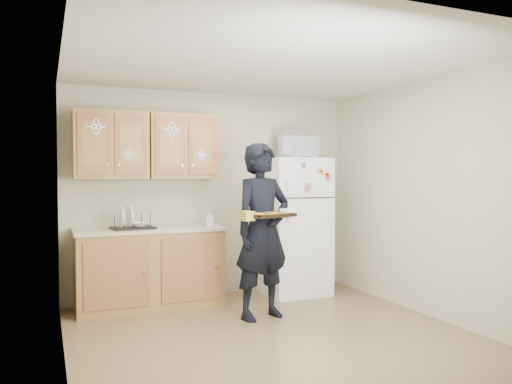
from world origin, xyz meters
TOP-DOWN VIEW (x-y plane):
  - floor at (0.00, 0.00)m, footprint 3.60×3.60m
  - ceiling at (0.00, 0.00)m, footprint 3.60×3.60m
  - wall_back at (0.00, 1.80)m, footprint 3.60×0.04m
  - wall_front at (0.00, -1.80)m, footprint 3.60×0.04m
  - wall_left at (-1.80, 0.00)m, footprint 0.04×3.60m
  - wall_right at (1.80, 0.00)m, footprint 0.04×3.60m
  - refrigerator at (0.95, 1.43)m, footprint 0.75×0.70m
  - base_cabinet at (-0.85, 1.48)m, footprint 1.60×0.60m
  - countertop at (-0.85, 1.48)m, footprint 1.64×0.64m
  - upper_cab_left at (-1.25, 1.61)m, footprint 0.80×0.33m
  - upper_cab_right at (-0.43, 1.61)m, footprint 0.80×0.33m
  - cereal_box at (1.47, 1.67)m, footprint 0.20×0.07m
  - person at (0.15, 0.59)m, footprint 0.75×0.58m
  - baking_tray at (0.08, 0.30)m, footprint 0.53×0.44m
  - pizza_front_left at (-0.01, 0.20)m, footprint 0.15×0.15m
  - pizza_front_right at (0.20, 0.25)m, footprint 0.15×0.15m
  - pizza_back_left at (-0.04, 0.35)m, footprint 0.15×0.15m
  - pizza_back_right at (0.16, 0.40)m, footprint 0.15×0.15m
  - pizza_center at (0.08, 0.30)m, footprint 0.15×0.15m
  - microwave at (0.96, 1.38)m, footprint 0.49×0.34m
  - foil_pan at (0.91, 1.41)m, footprint 0.34×0.24m
  - dish_rack at (-1.05, 1.42)m, footprint 0.48×0.38m
  - bowl at (-0.96, 1.42)m, footprint 0.23×0.23m
  - soap_bottle at (-0.18, 1.36)m, footprint 0.10×0.10m

SIDE VIEW (x-z plane):
  - floor at x=0.00m, z-range 0.00..0.00m
  - cereal_box at x=1.47m, z-range 0.00..0.32m
  - base_cabinet at x=-0.85m, z-range 0.00..0.86m
  - refrigerator at x=0.95m, z-range 0.00..1.70m
  - countertop at x=-0.85m, z-range 0.86..0.90m
  - person at x=0.15m, z-range 0.00..1.82m
  - bowl at x=-0.96m, z-range 0.92..0.97m
  - dish_rack at x=-1.05m, z-range 0.90..1.08m
  - soap_bottle at x=-0.18m, z-range 0.90..1.08m
  - baking_tray at x=0.08m, z-range 1.07..1.11m
  - pizza_front_left at x=-0.01m, z-range 1.10..1.12m
  - pizza_front_right at x=0.20m, z-range 1.10..1.12m
  - pizza_back_left at x=-0.04m, z-range 1.10..1.12m
  - pizza_back_right at x=0.16m, z-range 1.10..1.12m
  - pizza_center at x=0.08m, z-range 1.10..1.12m
  - wall_back at x=0.00m, z-range 0.00..2.50m
  - wall_front at x=0.00m, z-range 0.00..2.50m
  - wall_left at x=-1.80m, z-range 0.00..2.50m
  - wall_right at x=1.80m, z-range 0.00..2.50m
  - upper_cab_left at x=-1.25m, z-range 1.45..2.20m
  - upper_cab_right at x=-0.43m, z-range 1.45..2.20m
  - microwave at x=0.96m, z-range 1.70..1.97m
  - foil_pan at x=0.91m, z-range 1.97..2.04m
  - ceiling at x=0.00m, z-range 2.50..2.50m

